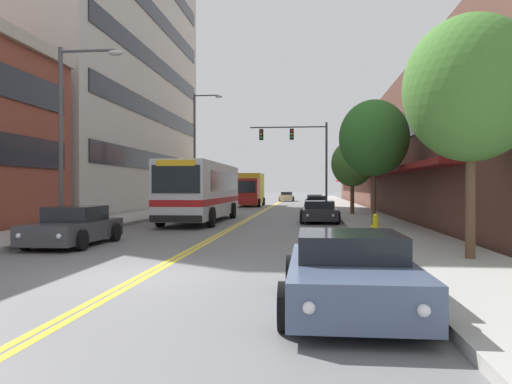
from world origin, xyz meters
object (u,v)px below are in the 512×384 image
at_px(car_charcoal_parked_right_mid, 319,212).
at_px(street_lamp_left_near, 71,124).
at_px(car_slate_blue_parked_right_foreground, 350,273).
at_px(street_tree_right_near, 471,89).
at_px(box_truck, 249,189).
at_px(street_tree_right_far, 352,164).
at_px(car_black_parked_right_end, 317,204).
at_px(traffic_signal_mast, 301,148).
at_px(car_navy_parked_right_far, 315,200).
at_px(fire_hydrant, 375,227).
at_px(city_bus, 203,189).
at_px(car_beige_moving_lead, 287,197).
at_px(street_tree_right_mid, 374,138).
at_px(street_lamp_left_far, 198,143).
at_px(car_dark_grey_parked_left_mid, 74,227).
at_px(car_white_parked_left_near, 205,205).

relative_size(car_charcoal_parked_right_mid, street_lamp_left_near, 0.64).
distance_m(car_slate_blue_parked_right_foreground, street_tree_right_near, 7.13).
bearing_deg(box_truck, street_tree_right_far, -62.20).
height_order(car_black_parked_right_end, traffic_signal_mast, traffic_signal_mast).
height_order(car_navy_parked_right_far, fire_hydrant, car_navy_parked_right_far).
bearing_deg(city_bus, car_beige_moving_lead, 85.64).
xyz_separation_m(car_black_parked_right_end, street_tree_right_mid, (2.42, -16.10, 3.74)).
xyz_separation_m(city_bus, street_tree_right_far, (8.99, 6.03, 1.71)).
bearing_deg(car_charcoal_parked_right_mid, car_slate_blue_parked_right_foreground, -89.90).
xyz_separation_m(street_tree_right_mid, street_tree_right_far, (-0.16, 9.74, -0.77)).
xyz_separation_m(car_charcoal_parked_right_mid, box_truck, (-6.65, 22.95, 1.15)).
height_order(car_beige_moving_lead, street_lamp_left_far, street_lamp_left_far).
xyz_separation_m(car_beige_moving_lead, traffic_signal_mast, (2.35, -27.02, 4.62)).
relative_size(car_black_parked_right_end, fire_hydrant, 4.59).
distance_m(car_navy_parked_right_far, street_tree_right_near, 40.12).
relative_size(car_dark_grey_parked_left_mid, street_lamp_left_near, 0.64).
distance_m(car_white_parked_left_near, street_tree_right_far, 12.00).
height_order(car_white_parked_left_near, car_slate_blue_parked_right_foreground, car_slate_blue_parked_right_foreground).
height_order(car_charcoal_parked_right_mid, car_navy_parked_right_far, car_charcoal_parked_right_mid).
bearing_deg(car_dark_grey_parked_left_mid, street_tree_right_near, -14.53).
height_order(car_white_parked_left_near, street_tree_right_mid, street_tree_right_mid).
distance_m(city_bus, street_lamp_left_near, 11.35).
height_order(car_white_parked_left_near, fire_hydrant, car_white_parked_left_near).
height_order(car_slate_blue_parked_right_foreground, box_truck, box_truck).
height_order(car_white_parked_left_near, car_navy_parked_right_far, car_white_parked_left_near).
relative_size(city_bus, traffic_signal_mast, 1.57).
bearing_deg(box_truck, car_black_parked_right_end, -57.79).
bearing_deg(street_lamp_left_near, car_slate_blue_parked_right_foreground, -44.45).
bearing_deg(car_slate_blue_parked_right_foreground, car_dark_grey_parked_left_mid, 137.05).
bearing_deg(fire_hydrant, street_lamp_left_near, -179.98).
bearing_deg(street_tree_right_far, box_truck, 117.80).
bearing_deg(car_beige_moving_lead, car_slate_blue_parked_right_foreground, -86.63).
height_order(car_white_parked_left_near, street_lamp_left_far, street_lamp_left_far).
relative_size(car_navy_parked_right_far, street_tree_right_mid, 0.69).
bearing_deg(fire_hydrant, car_navy_parked_right_far, 92.54).
distance_m(street_lamp_left_near, street_tree_right_far, 20.43).
bearing_deg(car_dark_grey_parked_left_mid, car_black_parked_right_end, 70.30).
relative_size(car_dark_grey_parked_left_mid, street_tree_right_near, 0.74).
bearing_deg(car_white_parked_left_near, street_lamp_left_far, 133.21).
xyz_separation_m(car_black_parked_right_end, fire_hydrant, (1.56, -23.18, 0.03)).
relative_size(car_dark_grey_parked_left_mid, fire_hydrant, 5.03).
height_order(street_tree_right_near, street_tree_right_far, street_tree_right_near).
bearing_deg(street_tree_right_near, street_tree_right_far, 93.04).
bearing_deg(car_beige_moving_lead, city_bus, -94.36).
height_order(street_tree_right_mid, street_tree_right_far, street_tree_right_mid).
bearing_deg(car_dark_grey_parked_left_mid, car_white_parked_left_near, 89.99).
height_order(car_slate_blue_parked_right_foreground, street_lamp_left_far, street_lamp_left_far).
height_order(car_beige_moving_lead, street_tree_right_near, street_tree_right_near).
xyz_separation_m(car_white_parked_left_near, street_lamp_left_far, (-0.73, 0.78, 4.92)).
bearing_deg(box_truck, city_bus, -90.00).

